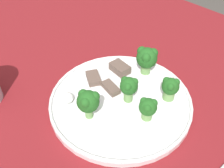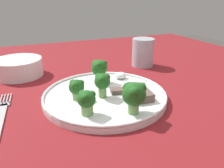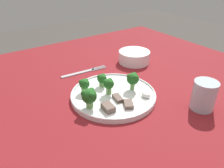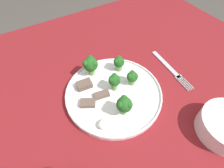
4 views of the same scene
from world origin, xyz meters
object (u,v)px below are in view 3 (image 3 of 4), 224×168
Objects in this scene: cream_bowl at (134,57)px; dinner_plate at (113,95)px; fork at (84,72)px; drinking_glass at (204,97)px.

dinner_plate is at bearing -53.29° from cream_bowl.
fork is (-0.22, 0.01, -0.01)m from dinner_plate.
drinking_glass reaches higher than fork.
fork is at bearing 177.73° from dinner_plate.
fork is at bearing -99.48° from cream_bowl.
fork is 0.47m from drinking_glass.
drinking_glass is (0.43, 0.18, 0.04)m from fork.
dinner_plate is 2.06× the size of cream_bowl.
dinner_plate is 0.31m from cream_bowl.
drinking_glass reaches higher than dinner_plate.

